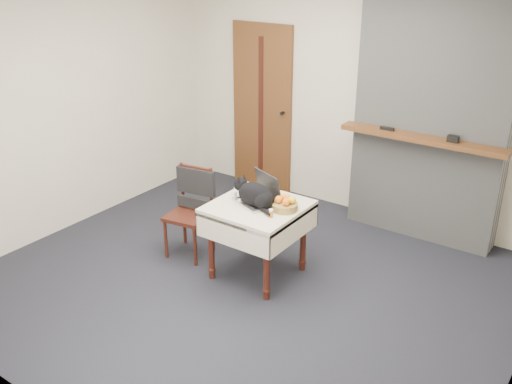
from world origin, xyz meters
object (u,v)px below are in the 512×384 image
door (262,108)px  fruit_basket (285,204)px  pill_bottle (271,213)px  cat (256,195)px  cream_jar (234,195)px  side_table (258,216)px  laptop (260,195)px  chair (193,199)px

door → fruit_basket: 2.28m
pill_bottle → cat: bearing=154.4°
cream_jar → fruit_basket: (0.51, 0.06, 0.02)m
door → side_table: door is taller
door → laptop: bearing=-56.0°
cream_jar → pill_bottle: pill_bottle is taller
side_table → fruit_basket: 0.30m
door → cat: (1.19, -1.82, -0.19)m
laptop → cream_jar: bearing=-142.0°
pill_bottle → door: bearing=126.3°
chair → fruit_basket: bearing=-6.5°
cream_jar → chair: (-0.52, 0.02, -0.18)m
fruit_basket → chair: size_ratio=0.26×
fruit_basket → chair: chair is taller
pill_bottle → cream_jar: bearing=165.1°
fruit_basket → side_table: bearing=-168.4°
door → cream_jar: door is taller
fruit_basket → laptop: bearing=178.7°
laptop → chair: size_ratio=0.51×
door → cream_jar: 2.05m
cat → chair: cat is taller
laptop → chair: bearing=-154.6°
laptop → pill_bottle: laptop is taller
side_table → laptop: bearing=107.4°
door → fruit_basket: bearing=-50.4°
door → pill_bottle: (1.42, -1.94, -0.26)m
cream_jar → pill_bottle: 0.51m
laptop → door: bearing=145.9°
laptop → cream_jar: laptop is taller
door → side_table: bearing=-56.5°
side_table → cat: size_ratio=1.57×
door → pill_bottle: size_ratio=27.45×
side_table → cat: 0.22m
laptop → pill_bottle: size_ratio=6.11×
door → fruit_basket: (1.44, -1.74, -0.25)m
chair → cat: bearing=-11.7°
side_table → fruit_basket: (0.25, 0.05, 0.16)m
cat → pill_bottle: 0.27m
laptop → fruit_basket: size_ratio=1.96×
side_table → cat: cat is taller
chair → door: bearing=94.4°
side_table → fruit_basket: bearing=11.6°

